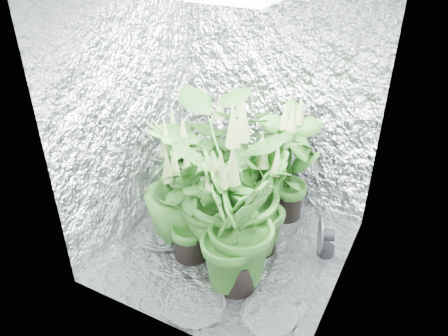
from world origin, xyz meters
TOP-DOWN VIEW (x-y plane):
  - ground at (0.00, 0.00)m, footprint 1.60×1.60m
  - walls at (0.00, 0.00)m, footprint 1.62×1.62m
  - plant_a at (-0.27, 0.64)m, footprint 0.89×0.89m
  - plant_b at (0.20, 0.60)m, footprint 0.69×0.69m
  - plant_c at (0.18, 0.11)m, footprint 0.51×0.51m
  - plant_d at (-0.42, -0.03)m, footprint 0.73×0.73m
  - plant_e at (-0.03, -0.03)m, footprint 1.22×1.22m
  - plant_f at (-0.23, -0.19)m, footprint 0.62×0.62m
  - plant_g at (0.19, -0.31)m, footprint 0.59×0.59m
  - circulation_fan at (0.62, 0.28)m, footprint 0.17×0.27m
  - plant_label at (0.25, -0.34)m, footprint 0.05×0.03m

SIDE VIEW (x-z plane):
  - ground at x=0.00m, z-range 0.00..0.00m
  - circulation_fan at x=0.62m, z-range -0.02..0.30m
  - plant_label at x=0.25m, z-range 0.26..0.34m
  - plant_c at x=0.18m, z-range -0.04..0.86m
  - plant_f at x=-0.23m, z-range -0.04..0.87m
  - plant_d at x=-0.42m, z-range -0.05..0.97m
  - plant_a at x=-0.27m, z-range -0.03..0.99m
  - plant_b at x=0.20m, z-range -0.04..1.01m
  - plant_g at x=0.19m, z-range -0.04..1.05m
  - plant_e at x=-0.03m, z-range -0.03..1.19m
  - walls at x=0.00m, z-range 0.00..2.00m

